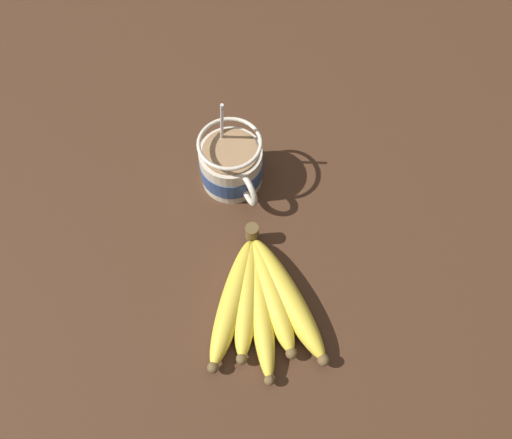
# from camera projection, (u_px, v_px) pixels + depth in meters

# --- Properties ---
(table) EXTENTS (1.39, 1.39, 0.03)m
(table) POSITION_uv_depth(u_px,v_px,m) (268.00, 205.00, 0.81)
(table) COLOR #422819
(table) RESTS_ON ground
(coffee_mug) EXTENTS (0.13, 0.10, 0.16)m
(coffee_mug) POSITION_uv_depth(u_px,v_px,m) (232.00, 165.00, 0.78)
(coffee_mug) COLOR beige
(coffee_mug) RESTS_ON table
(banana_bunch) EXTENTS (0.23, 0.16, 0.04)m
(banana_bunch) POSITION_uv_depth(u_px,v_px,m) (261.00, 299.00, 0.70)
(banana_bunch) COLOR brown
(banana_bunch) RESTS_ON table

